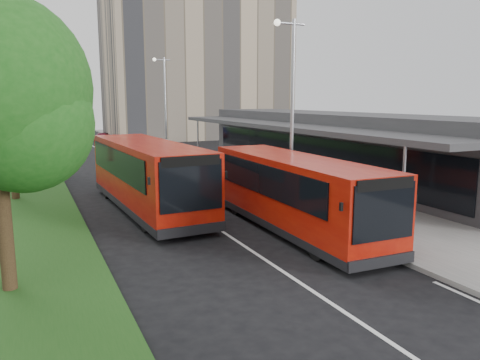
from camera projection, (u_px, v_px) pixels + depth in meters
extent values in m
plane|color=black|center=(221.00, 231.00, 17.42)|extent=(120.00, 120.00, 0.00)
cube|color=slate|center=(195.00, 159.00, 37.78)|extent=(5.00, 80.00, 0.15)
cube|color=#1F4C18|center=(18.00, 169.00, 32.43)|extent=(5.00, 80.00, 0.10)
cube|color=silver|center=(134.00, 173.00, 30.85)|extent=(0.12, 70.00, 0.01)
cube|color=silver|center=(466.00, 296.00, 11.62)|extent=(0.12, 2.00, 0.01)
cube|color=silver|center=(326.00, 234.00, 16.99)|extent=(0.12, 2.00, 0.01)
cube|color=silver|center=(253.00, 201.00, 22.36)|extent=(0.12, 2.00, 0.01)
cube|color=silver|center=(208.00, 182.00, 27.73)|extent=(0.12, 2.00, 0.01)
cube|color=silver|center=(178.00, 168.00, 33.10)|extent=(0.12, 2.00, 0.01)
cube|color=silver|center=(156.00, 159.00, 38.47)|extent=(0.12, 2.00, 0.01)
cube|color=silver|center=(140.00, 151.00, 43.84)|extent=(0.12, 2.00, 0.01)
cube|color=silver|center=(127.00, 146.00, 49.22)|extent=(0.12, 2.00, 0.01)
cube|color=silver|center=(117.00, 141.00, 54.59)|extent=(0.12, 2.00, 0.01)
cube|color=silver|center=(108.00, 137.00, 59.96)|extent=(0.12, 2.00, 0.01)
cube|color=tan|center=(196.00, 66.00, 59.25)|extent=(22.00, 12.00, 18.00)
cube|color=#303032|center=(336.00, 146.00, 28.77)|extent=(5.00, 26.00, 4.00)
cube|color=black|center=(301.00, 154.00, 27.80)|extent=(0.06, 24.00, 2.20)
cube|color=#303032|center=(283.00, 126.00, 26.98)|extent=(2.80, 26.00, 0.25)
cylinder|color=#999BA2|center=(403.00, 188.00, 16.88)|extent=(0.12, 0.12, 3.30)
cylinder|color=#999BA2|center=(198.00, 140.00, 36.58)|extent=(0.12, 0.12, 3.30)
cylinder|color=#312113|center=(5.00, 223.00, 11.55)|extent=(0.36, 0.36, 3.61)
sphere|color=#1A5316|center=(23.00, 124.00, 11.02)|extent=(3.28, 3.28, 3.28)
cylinder|color=#312113|center=(13.00, 164.00, 22.29)|extent=(0.36, 0.36, 3.53)
sphere|color=#1A5316|center=(7.00, 96.00, 21.75)|extent=(4.49, 4.49, 4.49)
sphere|color=#1A5316|center=(23.00, 114.00, 21.77)|extent=(3.21, 3.21, 3.21)
cylinder|color=#312113|center=(16.00, 144.00, 33.04)|extent=(0.36, 0.36, 3.48)
sphere|color=#1A5316|center=(12.00, 98.00, 32.50)|extent=(4.43, 4.43, 4.43)
sphere|color=#1A5316|center=(23.00, 110.00, 32.52)|extent=(3.17, 3.17, 3.17)
sphere|color=#1A5316|center=(5.00, 106.00, 32.84)|extent=(3.48, 3.48, 3.48)
cylinder|color=#999BA2|center=(292.00, 115.00, 20.23)|extent=(0.16, 0.16, 8.00)
cylinder|color=#999BA2|center=(290.00, 23.00, 19.50)|extent=(1.40, 0.10, 0.10)
sphere|color=silver|center=(277.00, 22.00, 19.26)|extent=(0.28, 0.28, 0.28)
cylinder|color=#999BA2|center=(165.00, 108.00, 38.14)|extent=(0.16, 0.16, 8.00)
cylinder|color=#999BA2|center=(162.00, 60.00, 37.41)|extent=(1.40, 0.10, 0.10)
sphere|color=silver|center=(154.00, 59.00, 37.16)|extent=(0.28, 0.28, 0.28)
cube|color=#B51C09|center=(294.00, 190.00, 17.16)|extent=(2.45, 9.65, 2.43)
cube|color=black|center=(294.00, 221.00, 17.37)|extent=(2.47, 9.67, 0.27)
cube|color=black|center=(384.00, 212.00, 12.77)|extent=(2.06, 0.08, 1.60)
cube|color=black|center=(241.00, 163.00, 21.45)|extent=(2.02, 0.08, 1.19)
cube|color=black|center=(263.00, 180.00, 16.88)|extent=(0.19, 8.24, 1.10)
cube|color=black|center=(318.00, 175.00, 17.80)|extent=(0.19, 8.24, 1.10)
cube|color=black|center=(382.00, 262.00, 13.00)|extent=(2.29, 0.12, 0.32)
cube|color=black|center=(386.00, 184.00, 12.62)|extent=(1.92, 0.07, 0.32)
cube|color=black|center=(341.00, 207.00, 12.40)|extent=(0.08, 0.08, 0.23)
cube|color=black|center=(415.00, 199.00, 13.42)|extent=(0.08, 0.08, 0.23)
cylinder|color=black|center=(318.00, 247.00, 14.17)|extent=(0.29, 0.83, 0.82)
cylinder|color=black|center=(369.00, 239.00, 14.93)|extent=(0.29, 0.83, 0.82)
cylinder|color=black|center=(237.00, 205.00, 19.78)|extent=(0.29, 0.83, 0.82)
cylinder|color=black|center=(277.00, 201.00, 20.55)|extent=(0.29, 0.83, 0.82)
cube|color=#B51C09|center=(147.00, 173.00, 20.40)|extent=(2.98, 10.59, 2.65)
cube|color=black|center=(148.00, 201.00, 20.62)|extent=(3.00, 10.61, 0.30)
cube|color=black|center=(191.00, 186.00, 15.75)|extent=(2.25, 0.15, 1.75)
cube|color=black|center=(119.00, 151.00, 24.93)|extent=(2.20, 0.15, 1.30)
cube|color=black|center=(116.00, 163.00, 20.01)|extent=(0.47, 8.98, 1.20)
cube|color=black|center=(172.00, 159.00, 21.15)|extent=(0.47, 8.98, 1.20)
cube|color=black|center=(192.00, 230.00, 16.00)|extent=(2.50, 0.20, 0.35)
cube|color=black|center=(191.00, 161.00, 15.59)|extent=(2.10, 0.14, 0.35)
cube|color=black|center=(149.00, 181.00, 15.26)|extent=(0.08, 0.08, 0.25)
cube|color=black|center=(226.00, 175.00, 16.53)|extent=(0.08, 0.08, 0.25)
cylinder|color=black|center=(147.00, 220.00, 17.16)|extent=(0.34, 0.91, 0.90)
cylinder|color=black|center=(200.00, 214.00, 18.11)|extent=(0.34, 0.91, 0.90)
cylinder|color=black|center=(108.00, 189.00, 23.10)|extent=(0.34, 0.91, 0.90)
cylinder|color=black|center=(149.00, 185.00, 24.05)|extent=(0.34, 0.91, 0.90)
cylinder|color=#352415|center=(228.00, 167.00, 29.45)|extent=(0.64, 0.64, 0.91)
cylinder|color=yellow|center=(191.00, 157.00, 34.60)|extent=(0.18, 0.18, 0.92)
imported|color=maroon|center=(103.00, 137.00, 52.67)|extent=(2.53, 3.77, 1.19)
imported|color=navy|center=(71.00, 135.00, 56.35)|extent=(1.55, 3.41, 1.09)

